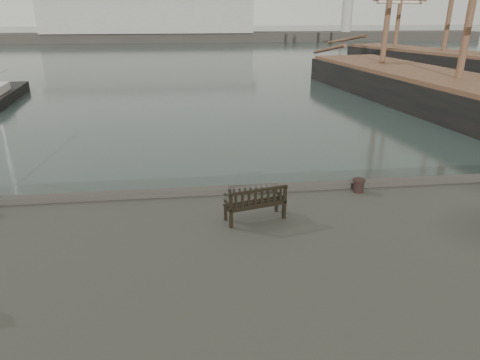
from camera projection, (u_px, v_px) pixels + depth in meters
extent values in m
plane|color=black|center=(198.00, 237.00, 13.69)|extent=(400.00, 400.00, 0.00)
cube|color=#383530|center=(186.00, 37.00, 98.16)|extent=(140.00, 8.00, 2.00)
cube|color=#9A998F|center=(149.00, 14.00, 95.42)|extent=(46.00, 9.00, 8.00)
cylinder|color=#9A998F|center=(347.00, 14.00, 100.58)|extent=(2.40, 2.40, 8.00)
cube|color=black|center=(255.00, 204.00, 11.26)|extent=(1.69, 0.92, 0.04)
cube|color=black|center=(259.00, 199.00, 10.97)|extent=(1.58, 0.44, 0.48)
cube|color=black|center=(255.00, 212.00, 11.35)|extent=(1.58, 0.82, 0.44)
cylinder|color=black|center=(359.00, 186.00, 13.07)|extent=(0.51, 0.51, 0.41)
cube|color=black|center=(453.00, 107.00, 30.31)|extent=(11.26, 35.22, 3.46)
cube|color=brown|center=(458.00, 80.00, 29.61)|extent=(10.83, 34.49, 0.30)
cube|color=black|center=(440.00, 70.00, 49.04)|extent=(14.12, 26.13, 3.69)
cube|color=brown|center=(443.00, 52.00, 48.30)|extent=(13.68, 25.55, 0.30)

